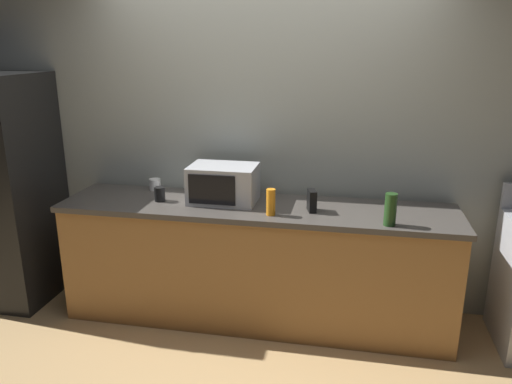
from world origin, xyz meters
TOP-DOWN VIEW (x-y plane):
  - ground_plane at (0.00, 0.00)m, footprint 8.00×8.00m
  - back_wall at (0.00, 0.81)m, footprint 6.40×0.10m
  - counter_run at (0.00, 0.40)m, footprint 2.84×0.64m
  - refrigerator at (-2.05, 0.40)m, footprint 0.72×0.73m
  - microwave at (-0.25, 0.45)m, footprint 0.48×0.35m
  - cordless_phone at (0.40, 0.35)m, footprint 0.08×0.12m
  - bottle_dish_soap at (0.14, 0.22)m, footprint 0.06×0.06m
  - bottle_wine at (0.91, 0.17)m, footprint 0.08×0.08m
  - mug_black at (-0.71, 0.37)m, footprint 0.08×0.08m
  - mug_white at (-0.86, 0.63)m, footprint 0.09×0.09m

SIDE VIEW (x-z plane):
  - ground_plane at x=0.00m, z-range 0.00..0.00m
  - counter_run at x=0.00m, z-range 0.00..0.90m
  - refrigerator at x=-2.05m, z-range 0.00..1.80m
  - mug_white at x=-0.86m, z-range 0.90..0.99m
  - mug_black at x=-0.71m, z-range 0.90..1.01m
  - cordless_phone at x=0.40m, z-range 0.90..1.05m
  - bottle_dish_soap at x=0.14m, z-range 0.90..1.08m
  - bottle_wine at x=0.91m, z-range 0.90..1.11m
  - microwave at x=-0.25m, z-range 0.90..1.17m
  - back_wall at x=0.00m, z-range 0.00..2.70m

